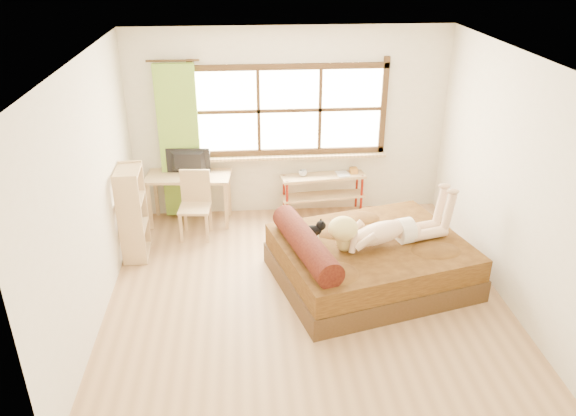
{
  "coord_description": "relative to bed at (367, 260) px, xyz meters",
  "views": [
    {
      "loc": [
        -0.64,
        -5.42,
        3.75
      ],
      "look_at": [
        -0.19,
        0.2,
        1.02
      ],
      "focal_mm": 35.0,
      "sensor_mm": 36.0,
      "label": 1
    }
  ],
  "objects": [
    {
      "name": "floor",
      "position": [
        -0.75,
        -0.2,
        -0.29
      ],
      "size": [
        4.5,
        4.5,
        0.0
      ],
      "primitive_type": "plane",
      "color": "#9E754C",
      "rests_on": "ground"
    },
    {
      "name": "ceiling",
      "position": [
        -0.75,
        -0.2,
        2.41
      ],
      "size": [
        4.5,
        4.5,
        0.0
      ],
      "primitive_type": "plane",
      "rotation": [
        3.14,
        0.0,
        0.0
      ],
      "color": "white",
      "rests_on": "wall_back"
    },
    {
      "name": "wall_back",
      "position": [
        -0.75,
        2.05,
        1.06
      ],
      "size": [
        4.5,
        0.0,
        4.5
      ],
      "primitive_type": "plane",
      "rotation": [
        1.57,
        0.0,
        0.0
      ],
      "color": "silver",
      "rests_on": "floor"
    },
    {
      "name": "wall_front",
      "position": [
        -0.75,
        -2.45,
        1.06
      ],
      "size": [
        4.5,
        0.0,
        4.5
      ],
      "primitive_type": "plane",
      "rotation": [
        -1.57,
        0.0,
        0.0
      ],
      "color": "silver",
      "rests_on": "floor"
    },
    {
      "name": "wall_left",
      "position": [
        -3.0,
        -0.2,
        1.06
      ],
      "size": [
        0.0,
        4.5,
        4.5
      ],
      "primitive_type": "plane",
      "rotation": [
        1.57,
        0.0,
        1.57
      ],
      "color": "silver",
      "rests_on": "floor"
    },
    {
      "name": "wall_right",
      "position": [
        1.5,
        -0.2,
        1.06
      ],
      "size": [
        0.0,
        4.5,
        4.5
      ],
      "primitive_type": "plane",
      "rotation": [
        1.57,
        0.0,
        -1.57
      ],
      "color": "silver",
      "rests_on": "floor"
    },
    {
      "name": "window",
      "position": [
        -0.75,
        2.02,
        1.22
      ],
      "size": [
        2.8,
        0.16,
        1.46
      ],
      "color": "#FFEDBF",
      "rests_on": "wall_back"
    },
    {
      "name": "curtain",
      "position": [
        -2.3,
        1.93,
        0.86
      ],
      "size": [
        0.55,
        0.1,
        2.2
      ],
      "primitive_type": "cube",
      "color": "#5B9228",
      "rests_on": "wall_back"
    },
    {
      "name": "bed",
      "position": [
        0.0,
        0.0,
        0.0
      ],
      "size": [
        2.51,
        2.2,
        0.81
      ],
      "rotation": [
        0.0,
        0.0,
        0.26
      ],
      "color": "#31230E",
      "rests_on": "floor"
    },
    {
      "name": "woman",
      "position": [
        0.2,
        -0.04,
        0.57
      ],
      "size": [
        1.56,
        0.8,
        0.64
      ],
      "primitive_type": null,
      "rotation": [
        0.0,
        0.0,
        0.26
      ],
      "color": "#DDB38E",
      "rests_on": "bed"
    },
    {
      "name": "kitten",
      "position": [
        -0.67,
        0.11,
        0.37
      ],
      "size": [
        0.34,
        0.21,
        0.26
      ],
      "primitive_type": null,
      "rotation": [
        0.0,
        0.0,
        0.26
      ],
      "color": "black",
      "rests_on": "bed"
    },
    {
      "name": "desk",
      "position": [
        -2.2,
        1.75,
        0.34
      ],
      "size": [
        1.21,
        0.63,
        0.73
      ],
      "rotation": [
        0.0,
        0.0,
        -0.08
      ],
      "color": "tan",
      "rests_on": "floor"
    },
    {
      "name": "monitor",
      "position": [
        -2.2,
        1.8,
        0.62
      ],
      "size": [
        0.62,
        0.13,
        0.35
      ],
      "primitive_type": "imported",
      "rotation": [
        0.0,
        0.0,
        3.06
      ],
      "color": "black",
      "rests_on": "desk"
    },
    {
      "name": "chair",
      "position": [
        -2.1,
        1.39,
        0.22
      ],
      "size": [
        0.44,
        0.44,
        0.92
      ],
      "rotation": [
        0.0,
        0.0,
        -0.08
      ],
      "color": "tan",
      "rests_on": "floor"
    },
    {
      "name": "pipe_shelf",
      "position": [
        -0.26,
        1.88,
        0.16
      ],
      "size": [
        1.25,
        0.44,
        0.69
      ],
      "rotation": [
        0.0,
        0.0,
        0.11
      ],
      "color": "tan",
      "rests_on": "floor"
    },
    {
      "name": "cup",
      "position": [
        -0.57,
        1.87,
        0.37
      ],
      "size": [
        0.13,
        0.13,
        0.09
      ],
      "primitive_type": "imported",
      "rotation": [
        0.0,
        0.0,
        0.11
      ],
      "color": "gray",
      "rests_on": "pipe_shelf"
    },
    {
      "name": "book",
      "position": [
        -0.07,
        1.87,
        0.33
      ],
      "size": [
        0.2,
        0.25,
        0.02
      ],
      "primitive_type": "imported",
      "rotation": [
        0.0,
        0.0,
        0.11
      ],
      "color": "gray",
      "rests_on": "pipe_shelf"
    },
    {
      "name": "bookshelf",
      "position": [
        -2.83,
        0.84,
        0.33
      ],
      "size": [
        0.32,
        0.54,
        1.21
      ],
      "rotation": [
        0.0,
        0.0,
        0.03
      ],
      "color": "tan",
      "rests_on": "floor"
    }
  ]
}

